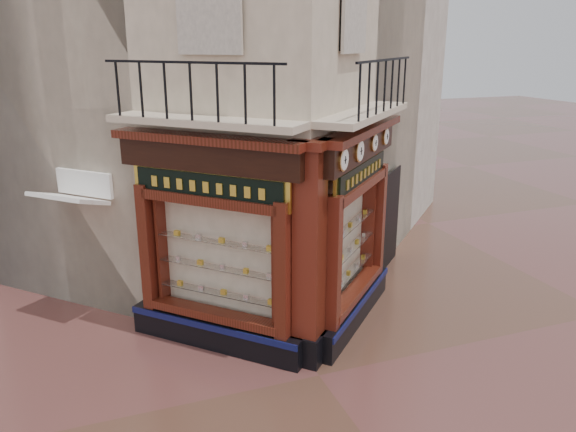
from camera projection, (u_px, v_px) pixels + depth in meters
name	position (u px, v px, depth m)	size (l,w,h in m)	color
ground	(319.00, 375.00, 9.58)	(80.00, 80.00, 0.00)	brown
main_building	(221.00, 17.00, 13.31)	(8.00, 8.00, 12.00)	beige
neighbour_left	(108.00, 40.00, 14.86)	(8.00, 8.00, 11.00)	beige
neighbour_right	(283.00, 40.00, 16.49)	(8.00, 8.00, 11.00)	beige
shopfront_left	(213.00, 247.00, 9.93)	(2.86, 2.86, 3.98)	black
shopfront_right	(355.00, 229.00, 10.86)	(2.86, 2.86, 3.98)	black
corner_pilaster	(309.00, 259.00, 9.45)	(0.85, 0.85, 3.98)	black
balcony	(289.00, 117.00, 9.66)	(5.94, 2.97, 1.03)	beige
clock_a	(343.00, 160.00, 9.10)	(0.31, 0.31, 0.39)	#C48C41
clock_b	(359.00, 151.00, 9.83)	(0.32, 0.32, 0.40)	#C48C41
clock_c	(374.00, 143.00, 10.62)	(0.27, 0.27, 0.34)	#C48C41
clock_d	(386.00, 136.00, 11.32)	(0.28, 0.28, 0.35)	#C48C41
awning	(83.00, 319.00, 11.52)	(1.37, 0.82, 0.08)	white
signboard_left	(208.00, 186.00, 9.53)	(2.23, 2.23, 0.60)	gold
signboard_right	(362.00, 173.00, 10.50)	(2.04, 2.04, 0.55)	gold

